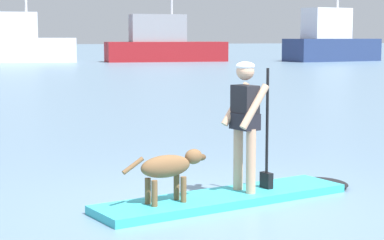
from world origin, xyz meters
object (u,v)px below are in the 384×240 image
(paddleboard, at_px, (239,196))
(moored_boat_far_starboard, at_px, (163,44))
(dog, at_px, (169,168))
(person_paddler, at_px, (246,117))
(moored_boat_center, at_px, (330,41))
(moored_boat_outer, at_px, (20,43))

(paddleboard, distance_m, moored_boat_far_starboard, 49.67)
(dog, bearing_deg, moored_boat_far_starboard, 69.95)
(dog, distance_m, moored_boat_far_starboard, 50.15)
(person_paddler, xyz_separation_m, moored_boat_center, (29.53, 42.54, 0.64))
(moored_boat_far_starboard, bearing_deg, dog, -110.05)
(moored_boat_outer, relative_size, moored_boat_far_starboard, 1.23)
(person_paddler, relative_size, moored_boat_far_starboard, 0.16)
(dog, relative_size, moored_boat_far_starboard, 0.11)
(moored_boat_center, bearing_deg, moored_boat_far_starboard, 161.95)
(moored_boat_far_starboard, distance_m, moored_boat_center, 14.12)
(dog, relative_size, moored_boat_outer, 0.09)
(moored_boat_outer, bearing_deg, moored_boat_center, -15.95)
(moored_boat_outer, height_order, moored_boat_far_starboard, moored_boat_outer)
(moored_boat_outer, bearing_deg, dog, -96.72)
(moored_boat_center, bearing_deg, paddleboard, -124.85)
(moored_boat_outer, bearing_deg, moored_boat_far_starboard, -13.41)
(dog, bearing_deg, person_paddler, 10.22)
(paddleboard, xyz_separation_m, moored_boat_center, (29.63, 42.55, 1.62))
(dog, bearing_deg, paddleboard, 10.22)
(paddleboard, bearing_deg, moored_boat_far_starboard, 70.94)
(paddleboard, height_order, moored_boat_outer, moored_boat_outer)
(paddleboard, relative_size, moored_boat_center, 0.32)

